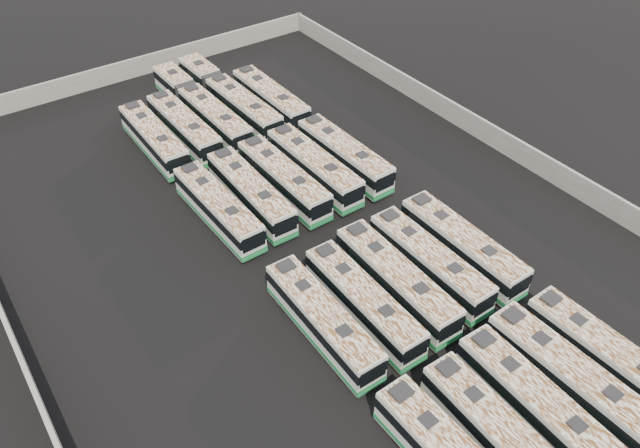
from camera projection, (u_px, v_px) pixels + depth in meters
The scene contains 21 objects.
ground at pixel (321, 250), 49.39m from camera, with size 140.00×140.00×0.00m, color black.
perimeter_wall at pixel (321, 240), 48.67m from camera, with size 45.20×73.20×2.20m.
bus_front_left at pixel (501, 438), 35.21m from camera, with size 2.57×11.08×3.11m.
bus_front_center at pixel (537, 407), 36.72m from camera, with size 2.68×11.33×3.17m.
bus_front_right at pixel (570, 379), 38.17m from camera, with size 2.71×11.56×3.24m.
bus_front_far_right at pixel (605, 357), 39.54m from camera, with size 2.56×11.05×3.10m.
bus_midfront_far_left at pixel (323, 321), 41.80m from camera, with size 2.57×11.09×3.11m.
bus_midfront_left at pixel (363, 302), 43.08m from camera, with size 2.47×11.01×3.09m.
bus_midfront_center at pixel (396, 281), 44.55m from camera, with size 2.68×11.50×3.23m.
bus_midfront_right at pixel (429, 262), 46.05m from camera, with size 2.40×11.12×3.13m.
bus_midfront_far_right at pixel (462, 246), 47.38m from camera, with size 2.44×11.39×3.21m.
bus_midback_far_left at pixel (218, 208), 50.89m from camera, with size 2.57×11.13×3.12m.
bus_midback_left at pixel (251, 193), 52.42m from camera, with size 2.59×11.29×3.17m.
bus_midback_center at pixel (283, 179), 53.86m from camera, with size 2.53×11.35×3.19m.
bus_midback_right at pixel (314, 167), 55.23m from camera, with size 2.57×11.53×3.24m.
bus_midback_far_right at pixel (344, 155), 56.67m from camera, with size 2.61×11.40×3.20m.
bus_back_far_left at pixel (154, 139), 58.80m from camera, with size 2.48×11.15×3.13m.
bus_back_left at pixel (184, 128), 60.26m from camera, with size 2.53×11.43×3.21m.
bus_back_center at pixel (201, 107), 63.41m from camera, with size 2.54×17.24×3.12m.
bus_back_right at pixel (229, 97), 64.94m from camera, with size 2.80×17.51×3.17m.
bus_back_far_right at pixel (271, 99), 64.43m from camera, with size 2.44×11.41×3.21m.
Camera 1 is at (-20.96, -29.51, 33.67)m, focal length 35.00 mm.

